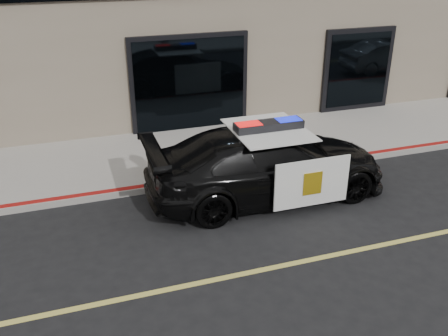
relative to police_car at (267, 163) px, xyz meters
name	(u,v)px	position (x,y,z in m)	size (l,w,h in m)	color
ground	(341,254)	(0.42, -2.57, -0.79)	(120.00, 120.00, 0.00)	black
sidewalk_n	(242,146)	(0.42, 2.68, -0.72)	(60.00, 3.50, 0.15)	gray
police_car	(267,163)	(0.00, 0.00, 0.00)	(2.45, 5.38, 1.76)	black
fire_hydrant	(152,157)	(-2.25, 1.64, -0.24)	(0.39, 0.54, 0.86)	silver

